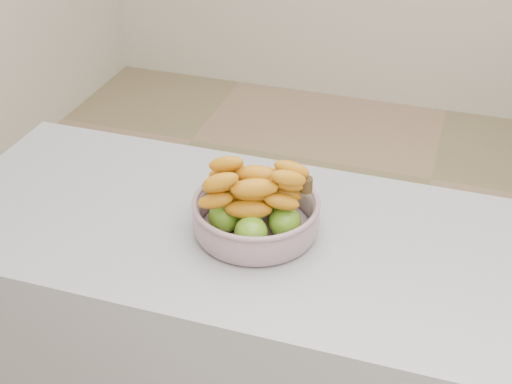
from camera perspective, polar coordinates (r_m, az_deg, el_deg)
ground at (r=2.53m, az=10.63°, el=-13.28°), size 4.00×4.00×0.00m
fruit_bowl at (r=1.50m, az=-0.02°, el=-1.50°), size 0.27×0.27×0.16m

